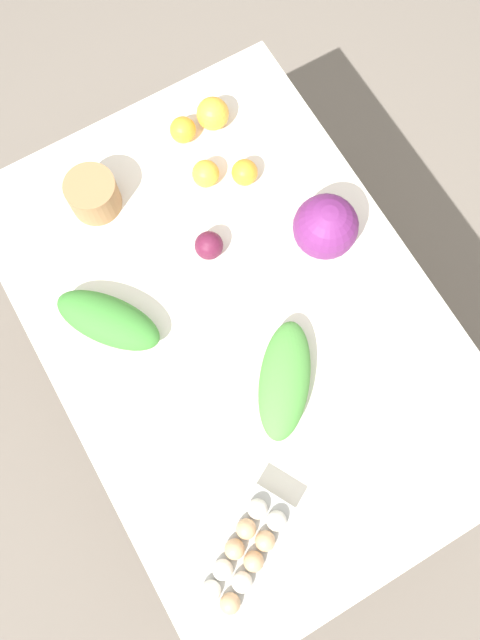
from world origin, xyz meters
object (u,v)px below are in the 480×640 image
Objects in this scene: cabbage_purple at (326,227)px; egg_carton at (244,554)px; greens_bunch_chard at (285,380)px; orange_0 at (245,172)px; paper_bag at (93,195)px; orange_2 at (183,130)px; greens_bunch_scallion at (108,320)px; orange_1 at (213,114)px; orange_3 at (206,174)px; beet_root at (209,245)px.

cabbage_purple reaches higher than egg_carton.
greens_bunch_chard reaches higher than orange_0.
paper_bag is 1.87× the size of orange_2.
orange_2 is at bearing 39.77° from egg_carton.
greens_bunch_scallion is at bearing 132.33° from orange_2.
orange_1 is 0.17m from orange_3.
beet_root is 0.19m from orange_3.
greens_bunch_scallion is 3.10× the size of orange_1.
orange_0 is 0.10m from orange_3.
greens_bunch_scallion reaches higher than orange_2.
orange_2 is at bearing 88.72° from orange_1.
egg_carton is 2.28× the size of paper_bag.
egg_carton is at bearing 173.87° from paper_bag.
egg_carton is 4.12× the size of beet_root.
orange_0 is 0.96× the size of orange_3.
orange_1 reaches higher than greens_bunch_chard.
cabbage_purple is at bearing -170.64° from orange_1.
greens_bunch_scallion is at bearing 119.91° from orange_3.
egg_carton is 1.11× the size of greens_bunch_scallion.
greens_bunch_scallion is 3.77× the size of orange_3.
greens_bunch_chard is 0.55m from orange_3.
greens_bunch_scallion is at bearing 159.48° from paper_bag.
beet_root reaches higher than orange_2.
paper_bag reaches higher than orange_1.
orange_2 is 0.14m from orange_3.
paper_bag is at bearing 49.88° from cabbage_purple.
egg_carton is at bearing 158.52° from orange_2.
orange_1 is 1.22× the size of orange_3.
cabbage_purple is 2.35× the size of orange_0.
greens_bunch_chard is at bearing -164.87° from paper_bag.
paper_bag is 0.64m from greens_bunch_chard.
egg_carton is at bearing 156.71° from beet_root.
greens_bunch_chard is at bearing -139.01° from greens_bunch_scallion.
orange_3 is at bearing -60.09° from greens_bunch_scallion.
greens_bunch_chard is 3.96× the size of beet_root.
beet_root is 0.32m from orange_2.
greens_bunch_chard reaches higher than orange_2.
orange_3 is (-0.08, -0.27, -0.01)m from paper_bag.
beet_root is 0.36m from orange_1.
greens_bunch_scallion is at bearing 62.80° from egg_carton.
orange_2 is at bearing -47.67° from greens_bunch_scallion.
orange_3 is at bearing 37.17° from egg_carton.
cabbage_purple is 2.23× the size of beet_root.
beet_root is at bearing 149.02° from orange_1.
orange_1 is 1.24× the size of orange_2.
greens_bunch_scallion is 0.44m from orange_3.
orange_0 is (0.17, -0.46, -0.01)m from greens_bunch_scallion.
orange_1 reaches higher than orange_2.
orange_2 is (0.18, 0.08, 0.00)m from orange_0.
egg_carton is at bearing 135.87° from greens_bunch_chard.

